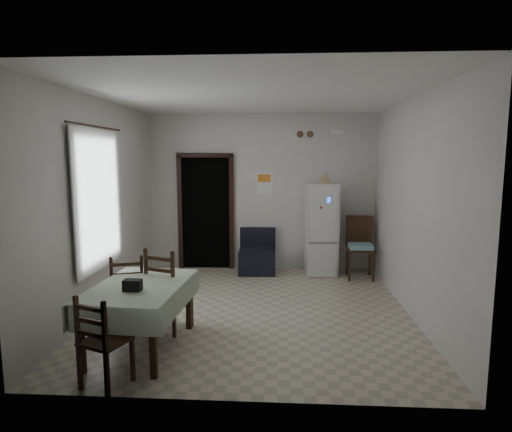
{
  "coord_description": "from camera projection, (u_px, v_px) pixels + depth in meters",
  "views": [
    {
      "loc": [
        0.37,
        -5.7,
        2.11
      ],
      "look_at": [
        0.0,
        0.5,
        1.25
      ],
      "focal_mm": 30.0,
      "sensor_mm": 36.0,
      "label": 1
    }
  ],
  "objects": [
    {
      "name": "corner_chair",
      "position": [
        360.0,
        248.0,
        7.43
      ],
      "size": [
        0.48,
        0.48,
        1.08
      ],
      "primitive_type": null,
      "rotation": [
        0.0,
        0.0,
        -0.03
      ],
      "color": "black",
      "rests_on": "ground"
    },
    {
      "name": "dining_table",
      "position": [
        141.0,
        317.0,
        4.7
      ],
      "size": [
        1.01,
        1.46,
        0.73
      ],
      "primitive_type": null,
      "rotation": [
        0.0,
        0.0,
        -0.06
      ],
      "color": "#9EAE95",
      "rests_on": "ground"
    },
    {
      "name": "dining_chair_far_right",
      "position": [
        169.0,
        288.0,
        5.22
      ],
      "size": [
        0.57,
        0.57,
        1.04
      ],
      "primitive_type": null,
      "rotation": [
        0.0,
        0.0,
        2.79
      ],
      "color": "black",
      "rests_on": "ground"
    },
    {
      "name": "curtain_rod",
      "position": [
        96.0,
        126.0,
        5.52
      ],
      "size": [
        0.02,
        1.6,
        0.02
      ],
      "primitive_type": "cylinder",
      "rotation": [
        1.57,
        0.0,
        0.0
      ],
      "color": "black",
      "rests_on": "ground"
    },
    {
      "name": "ceiling",
      "position": [
        254.0,
        96.0,
        5.55
      ],
      "size": [
        4.2,
        4.5,
        0.02
      ],
      "primitive_type": null,
      "color": "white",
      "rests_on": "ground"
    },
    {
      "name": "wall_right",
      "position": [
        413.0,
        207.0,
        5.62
      ],
      "size": [
        0.02,
        4.5,
        2.9
      ],
      "primitive_type": null,
      "color": "silver",
      "rests_on": "ground"
    },
    {
      "name": "black_bag",
      "position": [
        133.0,
        285.0,
        4.42
      ],
      "size": [
        0.19,
        0.12,
        0.12
      ],
      "primitive_type": "cube",
      "rotation": [
        0.0,
        0.0,
        -0.03
      ],
      "color": "black",
      "rests_on": "dining_table"
    },
    {
      "name": "window_recess",
      "position": [
        91.0,
        199.0,
        5.66
      ],
      "size": [
        0.1,
        1.2,
        1.6
      ],
      "primitive_type": "cube",
      "color": "silver",
      "rests_on": "ground"
    },
    {
      "name": "fridge",
      "position": [
        321.0,
        229.0,
        7.67
      ],
      "size": [
        0.59,
        0.59,
        1.65
      ],
      "primitive_type": null,
      "rotation": [
        0.0,
        0.0,
        0.11
      ],
      "color": "silver",
      "rests_on": "ground"
    },
    {
      "name": "calendar",
      "position": [
        264.0,
        184.0,
        7.93
      ],
      "size": [
        0.28,
        0.02,
        0.4
      ],
      "primitive_type": "cube",
      "color": "white",
      "rests_on": "ground"
    },
    {
      "name": "light_switch",
      "position": [
        270.0,
        211.0,
        8.0
      ],
      "size": [
        0.08,
        0.02,
        0.12
      ],
      "primitive_type": "cube",
      "color": "beige",
      "rests_on": "ground"
    },
    {
      "name": "vent_right",
      "position": [
        310.0,
        134.0,
        7.76
      ],
      "size": [
        0.12,
        0.03,
        0.12
      ],
      "primitive_type": "cylinder",
      "rotation": [
        1.57,
        0.0,
        0.0
      ],
      "color": "brown",
      "rests_on": "ground"
    },
    {
      "name": "navy_seat",
      "position": [
        257.0,
        251.0,
        7.8
      ],
      "size": [
        0.68,
        0.66,
        0.8
      ],
      "primitive_type": null,
      "rotation": [
        0.0,
        0.0,
        0.04
      ],
      "color": "black",
      "rests_on": "ground"
    },
    {
      "name": "dining_chair_near_head",
      "position": [
        105.0,
        340.0,
        3.92
      ],
      "size": [
        0.49,
        0.49,
        0.89
      ],
      "primitive_type": null,
      "rotation": [
        0.0,
        0.0,
        2.76
      ],
      "color": "black",
      "rests_on": "ground"
    },
    {
      "name": "ground",
      "position": [
        254.0,
        310.0,
        5.94
      ],
      "size": [
        4.5,
        4.5,
        0.0
      ],
      "primitive_type": "plane",
      "color": "#B8AE96",
      "rests_on": "ground"
    },
    {
      "name": "vent_left",
      "position": [
        300.0,
        134.0,
        7.77
      ],
      "size": [
        0.12,
        0.03,
        0.12
      ],
      "primitive_type": "cylinder",
      "rotation": [
        1.57,
        0.0,
        0.0
      ],
      "color": "brown",
      "rests_on": "ground"
    },
    {
      "name": "wall_back",
      "position": [
        262.0,
        193.0,
        7.97
      ],
      "size": [
        4.2,
        0.02,
        2.9
      ],
      "primitive_type": null,
      "color": "silver",
      "rests_on": "ground"
    },
    {
      "name": "curtain",
      "position": [
        99.0,
        200.0,
        5.65
      ],
      "size": [
        0.02,
        1.45,
        1.85
      ],
      "primitive_type": "cube",
      "color": "silver",
      "rests_on": "ground"
    },
    {
      "name": "calendar_image",
      "position": [
        264.0,
        178.0,
        7.91
      ],
      "size": [
        0.24,
        0.01,
        0.14
      ],
      "primitive_type": "cube",
      "color": "orange",
      "rests_on": "ground"
    },
    {
      "name": "wall_left",
      "position": [
        101.0,
        205.0,
        5.87
      ],
      "size": [
        0.02,
        4.5,
        2.9
      ],
      "primitive_type": null,
      "color": "silver",
      "rests_on": "ground"
    },
    {
      "name": "dining_chair_far_left",
      "position": [
        129.0,
        290.0,
        5.28
      ],
      "size": [
        0.5,
        0.5,
        0.94
      ],
      "primitive_type": null,
      "rotation": [
        0.0,
        0.0,
        3.43
      ],
      "color": "black",
      "rests_on": "ground"
    },
    {
      "name": "emergency_light",
      "position": [
        336.0,
        132.0,
        7.7
      ],
      "size": [
        0.25,
        0.07,
        0.09
      ],
      "primitive_type": "cube",
      "color": "white",
      "rests_on": "ground"
    },
    {
      "name": "wall_front",
      "position": [
        236.0,
        237.0,
        3.52
      ],
      "size": [
        4.2,
        0.02,
        2.9
      ],
      "primitive_type": null,
      "color": "silver",
      "rests_on": "ground"
    },
    {
      "name": "tan_cone",
      "position": [
        325.0,
        178.0,
        7.45
      ],
      "size": [
        0.24,
        0.24,
        0.2
      ],
      "primitive_type": "cone",
      "rotation": [
        0.0,
        0.0,
        -0.0
      ],
      "color": "tan",
      "rests_on": "fridge"
    },
    {
      "name": "doorway",
      "position": [
        208.0,
        212.0,
        8.29
      ],
      "size": [
        1.06,
        0.52,
        2.22
      ],
      "color": "black",
      "rests_on": "ground"
    }
  ]
}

